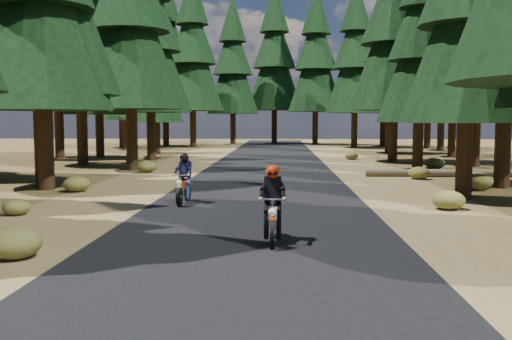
# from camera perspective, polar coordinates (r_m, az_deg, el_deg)

# --- Properties ---
(ground) EXTENTS (120.00, 120.00, 0.00)m
(ground) POSITION_cam_1_polar(r_m,az_deg,el_deg) (12.82, -0.28, -5.48)
(ground) COLOR #4C3A1B
(ground) RESTS_ON ground
(road) EXTENTS (6.00, 100.00, 0.01)m
(road) POSITION_cam_1_polar(r_m,az_deg,el_deg) (17.76, 0.48, -2.54)
(road) COLOR black
(road) RESTS_ON ground
(shoulder_l) EXTENTS (3.20, 100.00, 0.01)m
(shoulder_l) POSITION_cam_1_polar(r_m,az_deg,el_deg) (18.50, -13.93, -2.40)
(shoulder_l) COLOR brown
(shoulder_l) RESTS_ON ground
(shoulder_r) EXTENTS (3.20, 100.00, 0.01)m
(shoulder_r) POSITION_cam_1_polar(r_m,az_deg,el_deg) (18.20, 15.13, -2.54)
(shoulder_r) COLOR brown
(shoulder_r) RESTS_ON ground
(pine_forest) EXTENTS (34.59, 55.08, 16.32)m
(pine_forest) POSITION_cam_1_polar(r_m,az_deg,el_deg) (34.11, 1.40, 14.35)
(pine_forest) COLOR black
(pine_forest) RESTS_ON ground
(log_near) EXTENTS (6.17, 0.40, 0.32)m
(log_near) POSITION_cam_1_polar(r_m,az_deg,el_deg) (24.84, 17.94, -0.28)
(log_near) COLOR #4C4233
(log_near) RESTS_ON ground
(understory_shrubs) EXTENTS (16.35, 30.49, 0.63)m
(understory_shrubs) POSITION_cam_1_polar(r_m,az_deg,el_deg) (20.59, 3.16, -0.76)
(understory_shrubs) COLOR #474C1E
(understory_shrubs) RESTS_ON ground
(rider_lead) EXTENTS (0.50, 1.65, 1.47)m
(rider_lead) POSITION_cam_1_polar(r_m,az_deg,el_deg) (10.88, 1.67, -4.71)
(rider_lead) COLOR beige
(rider_lead) RESTS_ON road
(rider_follow) EXTENTS (0.57, 1.60, 1.40)m
(rider_follow) POSITION_cam_1_polar(r_m,az_deg,el_deg) (16.04, -7.25, -1.70)
(rider_follow) COLOR maroon
(rider_follow) RESTS_ON road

